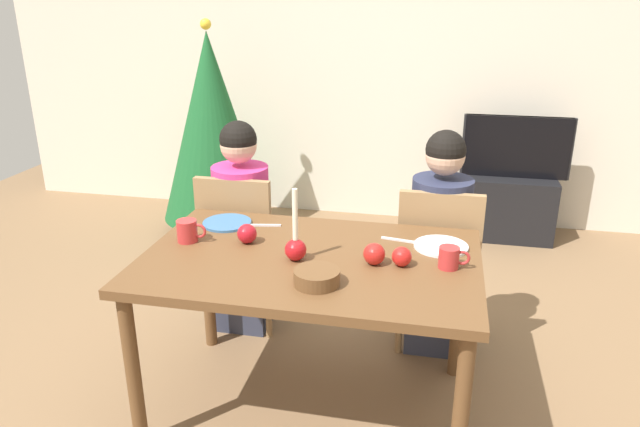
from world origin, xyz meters
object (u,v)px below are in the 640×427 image
object	(u,v)px
plate_right	(441,246)
tv	(516,147)
tv_stand	(509,206)
apple_near_candle	(374,254)
apple_by_right_mug	(247,234)
mug_left	(188,231)
mug_right	(450,258)
person_right_child	(438,247)
bowl_walnuts	(317,277)
plate_left	(227,223)
christmas_tree	(212,127)
apple_by_left_plate	(402,257)
dining_table	(310,275)
candle_centerpiece	(296,245)
chair_right	(437,260)
person_left_child	(243,230)
chair_left	(241,243)

from	to	relation	value
plate_right	tv	bearing A→B (deg)	76.18
tv_stand	tv	distance (m)	0.47
apple_near_candle	apple_by_right_mug	bearing A→B (deg)	170.04
mug_left	mug_right	size ratio (longest dim) A/B	1.08
plate_right	apple_near_candle	xyz separation A→B (m)	(-0.26, -0.22, 0.04)
apple_near_candle	person_right_child	bearing A→B (deg)	68.67
mug_left	bowl_walnuts	bearing A→B (deg)	-23.80
tv	plate_right	world-z (taller)	tv
bowl_walnuts	plate_left	bearing A→B (deg)	136.82
christmas_tree	apple_by_left_plate	world-z (taller)	christmas_tree
dining_table	candle_centerpiece	xyz separation A→B (m)	(-0.05, -0.04, 0.15)
chair_right	plate_left	distance (m)	1.07
dining_table	plate_left	bearing A→B (deg)	148.98
mug_right	person_right_child	bearing A→B (deg)	93.97
person_right_child	plate_left	world-z (taller)	person_right_child
tv_stand	apple_by_right_mug	distance (m)	2.65
tv	dining_table	bearing A→B (deg)	-114.43
chair_right	mug_right	distance (m)	0.66
person_right_child	tv_stand	bearing A→B (deg)	72.55
tv	plate_right	xyz separation A→B (m)	(-0.51, -2.09, 0.05)
tv_stand	apple_by_left_plate	xyz separation A→B (m)	(-0.67, -2.31, 0.55)
person_left_child	apple_by_right_mug	distance (m)	0.64
dining_table	apple_near_candle	distance (m)	0.30
dining_table	candle_centerpiece	distance (m)	0.16
tv_stand	tv	bearing A→B (deg)	90.00
person_left_child	plate_left	distance (m)	0.41
chair_right	apple_by_left_plate	distance (m)	0.69
person_left_child	mug_left	bearing A→B (deg)	-93.82
tv	apple_by_right_mug	world-z (taller)	tv
christmas_tree	bowl_walnuts	xyz separation A→B (m)	(1.27, -2.15, -0.06)
apple_near_candle	candle_centerpiece	bearing A→B (deg)	-175.19
bowl_walnuts	apple_by_left_plate	bearing A→B (deg)	37.22
apple_near_candle	mug_right	bearing A→B (deg)	5.24
chair_left	tv	bearing A→B (deg)	47.18
dining_table	bowl_walnuts	world-z (taller)	bowl_walnuts
candle_centerpiece	mug_right	world-z (taller)	candle_centerpiece
chair_left	mug_right	world-z (taller)	chair_left
tv	chair_left	bearing A→B (deg)	-132.82
dining_table	mug_right	world-z (taller)	mug_right
christmas_tree	plate_left	xyz separation A→B (m)	(0.72, -1.63, -0.08)
tv	candle_centerpiece	world-z (taller)	candle_centerpiece
person_left_child	chair_right	bearing A→B (deg)	-1.77
dining_table	person_left_child	bearing A→B (deg)	129.30
dining_table	tv_stand	bearing A→B (deg)	65.56
candle_centerpiece	dining_table	bearing A→B (deg)	37.47
tv	plate_left	xyz separation A→B (m)	(-1.51, -2.02, 0.05)
mug_left	chair_left	bearing A→B (deg)	85.96
person_left_child	bowl_walnuts	world-z (taller)	person_left_child
apple_by_right_mug	plate_left	bearing A→B (deg)	130.58
chair_right	person_right_child	distance (m)	0.07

